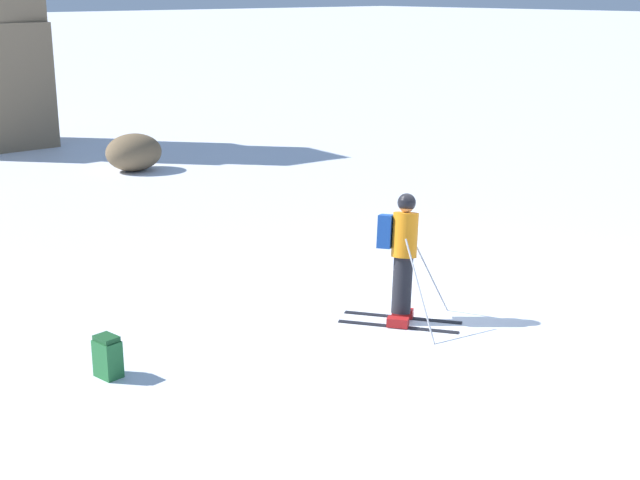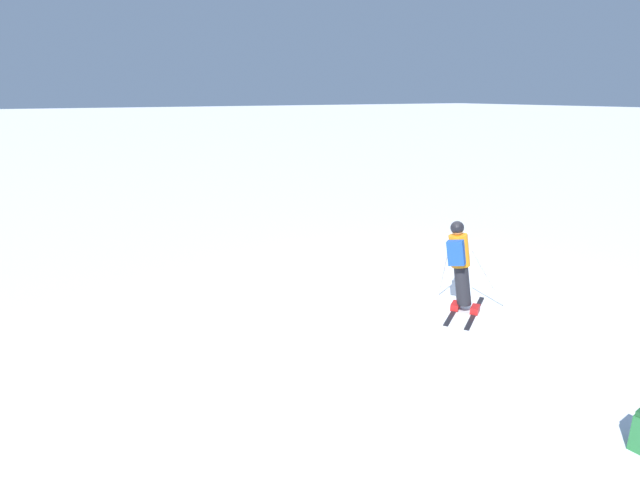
# 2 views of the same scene
# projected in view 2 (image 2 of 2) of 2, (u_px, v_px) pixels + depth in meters

# --- Properties ---
(ground_plane) EXTENTS (300.00, 300.00, 0.00)m
(ground_plane) POSITION_uv_depth(u_px,v_px,m) (428.00, 293.00, 10.21)
(ground_plane) COLOR white
(skier) EXTENTS (1.47, 1.61, 1.74)m
(skier) POSITION_uv_depth(u_px,v_px,m) (460.00, 262.00, 9.12)
(skier) COLOR black
(skier) RESTS_ON ground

